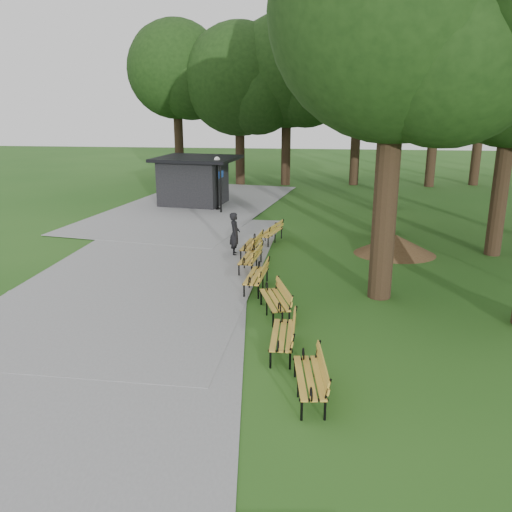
# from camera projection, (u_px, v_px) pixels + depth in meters

# --- Properties ---
(ground) EXTENTS (100.00, 100.00, 0.00)m
(ground) POSITION_uv_depth(u_px,v_px,m) (252.00, 301.00, 16.05)
(ground) COLOR #204E16
(ground) RESTS_ON ground
(path) EXTENTS (12.00, 38.00, 0.06)m
(path) POSITION_uv_depth(u_px,v_px,m) (151.00, 266.00, 19.31)
(path) COLOR gray
(path) RESTS_ON ground
(person) EXTENTS (0.48, 0.66, 1.67)m
(person) POSITION_uv_depth(u_px,v_px,m) (235.00, 234.00, 20.57)
(person) COLOR black
(person) RESTS_ON ground
(kiosk) EXTENTS (4.83, 4.36, 2.70)m
(kiosk) POSITION_uv_depth(u_px,v_px,m) (193.00, 181.00, 30.21)
(kiosk) COLOR black
(kiosk) RESTS_ON ground
(lamp_post) EXTENTS (0.32, 0.32, 2.86)m
(lamp_post) POSITION_uv_depth(u_px,v_px,m) (217.00, 172.00, 28.48)
(lamp_post) COLOR black
(lamp_post) RESTS_ON ground
(dirt_mound) EXTENTS (2.63, 2.63, 0.78)m
(dirt_mound) POSITION_uv_depth(u_px,v_px,m) (395.00, 244.00, 20.80)
(dirt_mound) COLOR #47301C
(dirt_mound) RESTS_ON ground
(bench_0) EXTENTS (0.85, 1.96, 0.88)m
(bench_0) POSITION_uv_depth(u_px,v_px,m) (309.00, 378.00, 10.81)
(bench_0) COLOR gold
(bench_0) RESTS_ON ground
(bench_1) EXTENTS (0.65, 1.90, 0.88)m
(bench_1) POSITION_uv_depth(u_px,v_px,m) (282.00, 335.00, 12.74)
(bench_1) COLOR gold
(bench_1) RESTS_ON ground
(bench_2) EXTENTS (1.16, 2.00, 0.88)m
(bench_2) POSITION_uv_depth(u_px,v_px,m) (275.00, 300.00, 14.94)
(bench_2) COLOR gold
(bench_2) RESTS_ON ground
(bench_3) EXTENTS (0.78, 1.94, 0.88)m
(bench_3) POSITION_uv_depth(u_px,v_px,m) (256.00, 276.00, 16.96)
(bench_3) COLOR gold
(bench_3) RESTS_ON ground
(bench_4) EXTENTS (0.82, 1.95, 0.88)m
(bench_4) POSITION_uv_depth(u_px,v_px,m) (250.00, 258.00, 18.90)
(bench_4) COLOR gold
(bench_4) RESTS_ON ground
(bench_5) EXTENTS (0.83, 1.96, 0.88)m
(bench_5) POSITION_uv_depth(u_px,v_px,m) (251.00, 245.00, 20.55)
(bench_5) COLOR gold
(bench_5) RESTS_ON ground
(bench_6) EXTENTS (1.13, 2.00, 0.88)m
(bench_6) POSITION_uv_depth(u_px,v_px,m) (270.00, 232.00, 22.45)
(bench_6) COLOR gold
(bench_6) RESTS_ON ground
(lawn_tree_0) EXTENTS (7.01, 7.01, 11.60)m
(lawn_tree_0) POSITION_uv_depth(u_px,v_px,m) (398.00, 11.00, 14.16)
(lawn_tree_0) COLOR black
(lawn_tree_0) RESTS_ON ground
(lawn_tree_4) EXTENTS (6.17, 6.17, 12.74)m
(lawn_tree_4) POSITION_uv_depth(u_px,v_px,m) (401.00, 20.00, 26.79)
(lawn_tree_4) COLOR black
(lawn_tree_4) RESTS_ON ground
(tree_backdrop) EXTENTS (36.36, 9.09, 16.68)m
(tree_backdrop) POSITION_uv_depth(u_px,v_px,m) (391.00, 58.00, 34.91)
(tree_backdrop) COLOR black
(tree_backdrop) RESTS_ON ground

